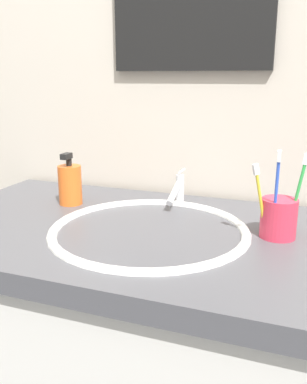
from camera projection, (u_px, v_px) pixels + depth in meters
tiled_wall_back at (192, 97)px, 1.28m from camera, size 2.39×0.04×2.40m
vanity_counter at (150, 382)px, 1.15m from camera, size 1.19×0.65×0.90m
sink_basin at (149, 248)px, 1.03m from camera, size 0.48×0.48×0.13m
faucet at (178, 189)px, 1.21m from camera, size 0.02×0.14×0.10m
toothbrush_cup at (279, 218)px, 0.97m from camera, size 0.08×0.08×0.09m
toothbrush_yellow at (260, 196)px, 0.94m from camera, size 0.04×0.04×0.17m
toothbrush_blue at (276, 190)px, 0.92m from camera, size 0.01×0.03×0.20m
toothbrush_green at (298, 191)px, 0.94m from camera, size 0.04×0.01×0.19m
soap_dispenser at (70, 184)px, 1.22m from camera, size 0.07×0.07×0.15m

